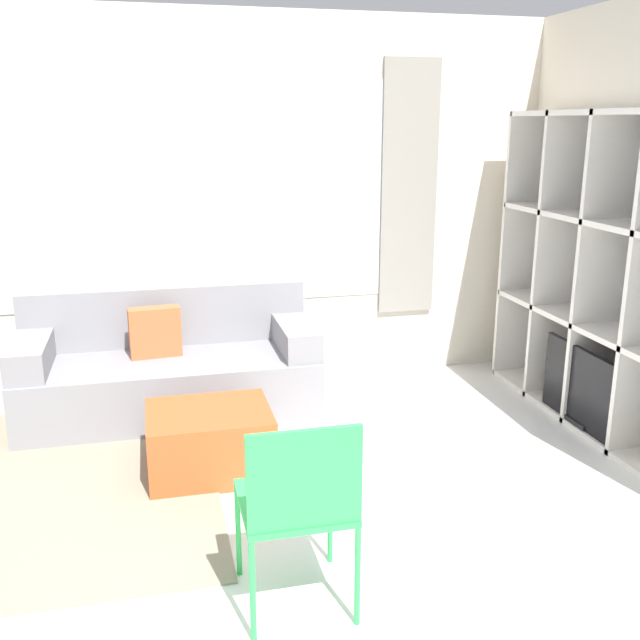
% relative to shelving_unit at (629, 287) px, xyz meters
% --- Properties ---
extents(wall_back, '(6.57, 0.11, 2.70)m').
position_rel_shelving_unit_xyz_m(wall_back, '(-2.53, 1.54, 0.38)').
color(wall_back, beige).
rests_on(wall_back, ground_plane).
extents(area_rug, '(2.00, 2.22, 0.01)m').
position_rel_shelving_unit_xyz_m(area_rug, '(-3.55, 0.13, -0.97)').
color(area_rug, gray).
rests_on(area_rug, ground_plane).
extents(shelving_unit, '(0.37, 2.52, 2.02)m').
position_rel_shelving_unit_xyz_m(shelving_unit, '(0.00, 0.00, 0.00)').
color(shelving_unit, '#515660').
rests_on(shelving_unit, ground_plane).
extents(couch_main, '(1.98, 0.83, 0.83)m').
position_rel_shelving_unit_xyz_m(couch_main, '(-2.75, 1.09, -0.68)').
color(couch_main, gray).
rests_on(couch_main, ground_plane).
extents(ottoman, '(0.69, 0.56, 0.37)m').
position_rel_shelving_unit_xyz_m(ottoman, '(-2.56, 0.10, -0.79)').
color(ottoman, '#B74C23').
rests_on(ottoman, ground_plane).
extents(folding_chair, '(0.44, 0.46, 0.86)m').
position_rel_shelving_unit_xyz_m(folding_chair, '(-2.32, -1.21, -0.46)').
color(folding_chair, green).
rests_on(folding_chair, ground_plane).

